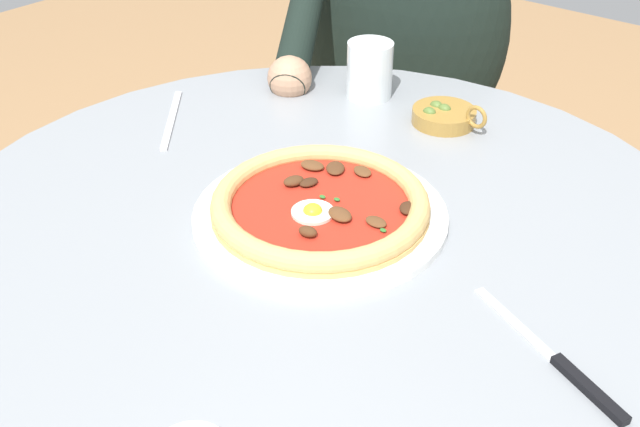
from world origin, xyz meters
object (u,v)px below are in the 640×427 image
object	(u,v)px
fork_utensil	(172,119)
cafe_chair_diner	(409,92)
steak_knife	(567,369)
pizza_on_plate	(320,207)
diner_person	(397,127)
olive_pan	(444,116)
dining_table	(320,334)
water_glass	(370,73)

from	to	relation	value
fork_utensil	cafe_chair_diner	world-z (taller)	cafe_chair_diner
steak_knife	cafe_chair_diner	bearing A→B (deg)	-49.01
pizza_on_plate	diner_person	xyz separation A→B (m)	(0.28, -0.58, -0.22)
olive_pan	cafe_chair_diner	size ratio (longest dim) A/B	0.14
steak_knife	dining_table	bearing A→B (deg)	-7.51
dining_table	steak_knife	size ratio (longest dim) A/B	5.04
water_glass	cafe_chair_diner	world-z (taller)	cafe_chair_diner
diner_person	steak_knife	bearing A→B (deg)	133.55
pizza_on_plate	diner_person	size ratio (longest dim) A/B	0.26
olive_pan	water_glass	bearing A→B (deg)	-2.46
cafe_chair_diner	steak_knife	bearing A→B (deg)	130.99
water_glass	diner_person	xyz separation A→B (m)	(0.12, -0.27, -0.24)
diner_person	cafe_chair_diner	world-z (taller)	diner_person
water_glass	diner_person	bearing A→B (deg)	-66.41
olive_pan	cafe_chair_diner	distance (m)	0.55
steak_knife	cafe_chair_diner	size ratio (longest dim) A/B	0.21
cafe_chair_diner	water_glass	bearing A→B (deg)	113.90
fork_utensil	diner_person	bearing A→B (deg)	-95.87
steak_knife	cafe_chair_diner	xyz separation A→B (m)	(0.66, -0.76, -0.19)
steak_knife	diner_person	distance (m)	0.90
steak_knife	fork_utensil	distance (m)	0.67
dining_table	diner_person	bearing A→B (deg)	-64.55
steak_knife	olive_pan	world-z (taller)	olive_pan
dining_table	steak_knife	distance (m)	0.37
olive_pan	fork_utensil	size ratio (longest dim) A/B	0.81
pizza_on_plate	olive_pan	xyz separation A→B (m)	(0.02, -0.30, -0.00)
cafe_chair_diner	olive_pan	bearing A→B (deg)	127.87
dining_table	steak_knife	xyz separation A→B (m)	(-0.32, 0.04, 0.18)
water_glass	dining_table	bearing A→B (deg)	117.02
water_glass	steak_knife	bearing A→B (deg)	143.34
dining_table	fork_utensil	bearing A→B (deg)	-11.51
steak_knife	olive_pan	xyz separation A→B (m)	(0.34, -0.35, 0.01)
pizza_on_plate	olive_pan	distance (m)	0.30
pizza_on_plate	cafe_chair_diner	xyz separation A→B (m)	(0.33, -0.71, -0.20)
fork_utensil	dining_table	bearing A→B (deg)	168.49
dining_table	pizza_on_plate	distance (m)	0.19
water_glass	fork_utensil	world-z (taller)	water_glass
pizza_on_plate	water_glass	bearing A→B (deg)	-63.26
fork_utensil	diner_person	world-z (taller)	diner_person
dining_table	pizza_on_plate	size ratio (longest dim) A/B	3.15
diner_person	water_glass	bearing A→B (deg)	113.59
olive_pan	fork_utensil	bearing A→B (deg)	37.84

